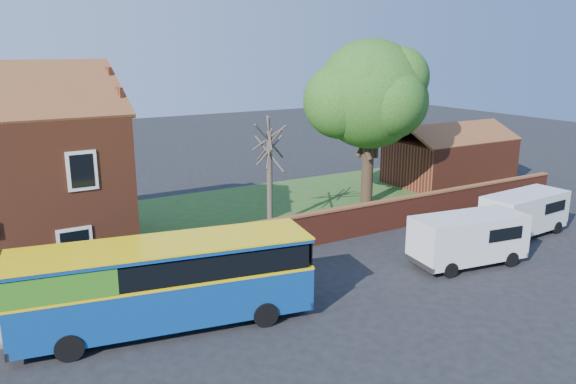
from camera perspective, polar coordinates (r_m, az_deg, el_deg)
ground at (r=17.97m, az=-4.32°, el=-15.80°), size 120.00×120.00×0.00m
grass_strip at (r=34.63m, az=5.52°, el=-0.72°), size 26.00×12.00×0.04m
boundary_wall at (r=29.96m, az=12.27°, el=-1.83°), size 22.00×0.38×1.60m
outbuilding at (r=40.11m, az=16.07°, el=3.20°), size 8.20×5.06×4.17m
bus at (r=18.98m, az=-13.26°, el=-8.83°), size 9.87×4.06×2.93m
van_near at (r=25.16m, az=17.86°, el=-4.40°), size 5.17×2.66×2.17m
van_far at (r=30.15m, az=22.89°, el=-1.85°), size 4.88×2.24×2.09m
large_tree at (r=32.95m, az=8.24°, el=9.49°), size 7.86×6.22×9.59m
bare_tree at (r=28.55m, az=-1.88°, el=1.84°), size 2.06×2.45×5.48m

